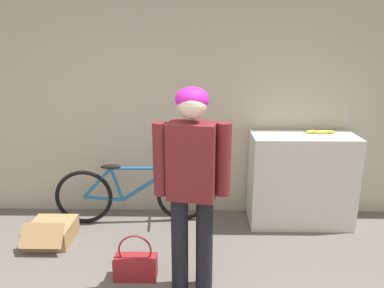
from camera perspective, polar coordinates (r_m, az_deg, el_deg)
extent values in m
cube|color=#B7AD99|center=(4.18, -3.52, 6.44)|extent=(8.00, 0.06, 2.60)
cube|color=white|center=(4.40, 3.85, -5.96)|extent=(0.08, 0.01, 0.12)
cube|color=beige|center=(4.24, 16.24, -5.25)|extent=(1.09, 0.49, 1.00)
cylinder|color=black|center=(3.10, -1.88, -14.87)|extent=(0.14, 0.14, 0.79)
cylinder|color=black|center=(3.10, 1.88, -14.90)|extent=(0.14, 0.14, 0.79)
cube|color=maroon|center=(2.81, 0.00, -2.64)|extent=(0.39, 0.28, 0.59)
cylinder|color=maroon|center=(2.82, -4.82, -2.32)|extent=(0.12, 0.12, 0.56)
cylinder|color=maroon|center=(2.81, 4.83, -2.38)|extent=(0.12, 0.12, 0.56)
sphere|color=beige|center=(2.70, 0.00, 6.01)|extent=(0.21, 0.21, 0.21)
ellipsoid|color=#D11EAD|center=(2.71, 0.01, 6.84)|extent=(0.25, 0.22, 0.18)
torus|color=black|center=(4.28, -16.14, -7.79)|extent=(0.62, 0.10, 0.62)
torus|color=black|center=(4.19, -1.17, -7.68)|extent=(0.62, 0.10, 0.62)
cylinder|color=#1E609E|center=(4.25, -13.34, -8.09)|extent=(0.42, 0.07, 0.08)
cylinder|color=#1E609E|center=(4.19, -14.25, -5.77)|extent=(0.33, 0.06, 0.35)
cylinder|color=#1E609E|center=(4.17, -11.39, -6.06)|extent=(0.14, 0.05, 0.38)
cylinder|color=#1E609E|center=(4.14, -6.83, -6.11)|extent=(0.57, 0.09, 0.39)
cylinder|color=#1E609E|center=(4.08, -7.69, -3.70)|extent=(0.66, 0.09, 0.05)
cylinder|color=#1E609E|center=(4.13, -2.10, -5.73)|extent=(0.17, 0.05, 0.32)
cylinder|color=#1E609E|center=(4.06, -2.77, -3.32)|extent=(0.07, 0.04, 0.08)
cylinder|color=#1E609E|center=(4.05, -2.50, -2.92)|extent=(0.06, 0.46, 0.02)
ellipsoid|color=black|center=(4.11, -12.30, -3.39)|extent=(0.23, 0.10, 0.05)
ellipsoid|color=#EAD64C|center=(4.19, 19.01, 1.72)|extent=(0.15, 0.04, 0.04)
ellipsoid|color=#EAD64C|center=(4.18, 17.66, 1.80)|extent=(0.14, 0.09, 0.04)
ellipsoid|color=#EAD64C|center=(4.24, 20.19, 1.76)|extent=(0.14, 0.09, 0.03)
sphere|color=brown|center=(4.18, 16.91, 1.86)|extent=(0.02, 0.02, 0.02)
cube|color=maroon|center=(3.39, -8.58, -18.07)|extent=(0.36, 0.17, 0.20)
torus|color=maroon|center=(3.30, -8.70, -15.74)|extent=(0.29, 0.02, 0.29)
cube|color=#A87F51|center=(4.12, -20.60, -12.46)|extent=(0.43, 0.44, 0.19)
cube|color=#A87F51|center=(3.90, -21.92, -12.85)|extent=(0.40, 0.16, 0.20)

